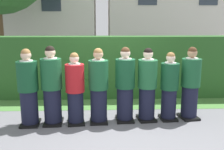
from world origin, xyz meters
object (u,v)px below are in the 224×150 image
at_px(student_in_red_blazer, 75,90).
at_px(student_front_row_6, 169,88).
at_px(student_front_row_1, 52,87).
at_px(student_front_row_0, 28,89).
at_px(student_front_row_3, 99,88).
at_px(student_front_row_7, 190,85).
at_px(student_front_row_5, 147,86).
at_px(student_front_row_4, 125,86).

height_order(student_in_red_blazer, student_front_row_6, student_in_red_blazer).
bearing_deg(student_front_row_1, student_in_red_blazer, -0.43).
xyz_separation_m(student_front_row_0, student_front_row_3, (1.47, 0.11, -0.00)).
xyz_separation_m(student_in_red_blazer, student_front_row_3, (0.50, 0.06, 0.04)).
relative_size(student_front_row_1, student_front_row_7, 1.03).
bearing_deg(student_front_row_1, student_front_row_6, 3.60).
xyz_separation_m(student_front_row_5, student_front_row_6, (0.50, 0.02, -0.05)).
bearing_deg(student_front_row_6, student_front_row_3, -176.09).
bearing_deg(student_front_row_3, student_front_row_0, -175.90).
distance_m(student_front_row_0, student_front_row_1, 0.49).
xyz_separation_m(student_front_row_1, student_front_row_6, (2.56, 0.16, -0.08)).
bearing_deg(student_front_row_0, student_front_row_4, 4.86).
relative_size(student_front_row_6, student_front_row_7, 0.94).
distance_m(student_front_row_5, student_front_row_7, 0.99).
bearing_deg(student_front_row_5, student_front_row_1, -176.02).
relative_size(student_front_row_0, student_front_row_4, 0.99).
height_order(student_front_row_6, student_front_row_7, student_front_row_7).
bearing_deg(student_front_row_6, student_front_row_5, -177.96).
distance_m(student_front_row_0, student_front_row_5, 2.55).
relative_size(student_front_row_1, student_front_row_6, 1.10).
bearing_deg(student_in_red_blazer, student_front_row_0, -177.17).
height_order(student_front_row_1, student_front_row_6, student_front_row_1).
bearing_deg(student_front_row_6, student_front_row_7, 6.18).
height_order(student_in_red_blazer, student_front_row_3, student_front_row_3).
xyz_separation_m(student_front_row_0, student_front_row_1, (0.48, 0.05, 0.03)).
bearing_deg(student_front_row_7, student_front_row_5, -175.91).
bearing_deg(student_front_row_4, student_front_row_3, -173.22).
distance_m(student_in_red_blazer, student_front_row_5, 1.58).
bearing_deg(student_front_row_1, student_front_row_4, 4.47).
bearing_deg(student_in_red_blazer, student_front_row_4, 6.69).
relative_size(student_front_row_0, student_front_row_1, 0.97).
bearing_deg(student_front_row_5, student_front_row_7, 4.09).
distance_m(student_front_row_3, student_front_row_6, 1.57).
height_order(student_front_row_1, student_in_red_blazer, student_front_row_1).
distance_m(student_front_row_1, student_in_red_blazer, 0.50).
height_order(student_front_row_1, student_front_row_7, student_front_row_1).
bearing_deg(student_front_row_3, student_in_red_blazer, -173.43).
relative_size(student_in_red_blazer, student_front_row_3, 0.95).
bearing_deg(student_front_row_6, student_front_row_1, -176.40).
relative_size(student_front_row_4, student_front_row_7, 1.01).
xyz_separation_m(student_front_row_0, student_front_row_4, (2.05, 0.17, 0.00)).
bearing_deg(student_in_red_blazer, student_front_row_1, 179.57).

